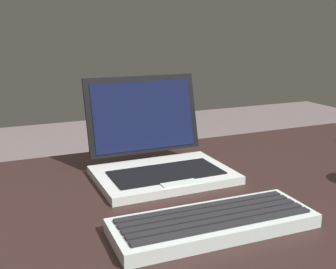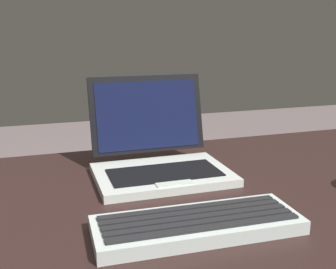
{
  "view_description": "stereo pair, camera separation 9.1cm",
  "coord_description": "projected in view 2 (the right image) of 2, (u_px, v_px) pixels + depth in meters",
  "views": [
    {
      "loc": [
        -0.32,
        -0.72,
        1.04
      ],
      "look_at": [
        0.04,
        0.09,
        0.82
      ],
      "focal_mm": 44.05,
      "sensor_mm": 36.0,
      "label": 1
    },
    {
      "loc": [
        -0.23,
        -0.75,
        1.04
      ],
      "look_at": [
        0.04,
        0.09,
        0.82
      ],
      "focal_mm": 44.05,
      "sensor_mm": 36.0,
      "label": 2
    }
  ],
  "objects": [
    {
      "name": "desk",
      "position": [
        166.0,
        222.0,
        0.86
      ],
      "size": [
        1.58,
        0.7,
        0.72
      ],
      "color": "black",
      "rests_on": "ground"
    },
    {
      "name": "external_keyboard",
      "position": [
        198.0,
        224.0,
        0.68
      ],
      "size": [
        0.35,
        0.13,
        0.03
      ],
      "color": "#B3BDB8",
      "rests_on": "desk"
    },
    {
      "name": "laptop_front",
      "position": [
        158.0,
        156.0,
        0.94
      ],
      "size": [
        0.3,
        0.25,
        0.21
      ],
      "color": "#B7BCB6",
      "rests_on": "desk"
    }
  ]
}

